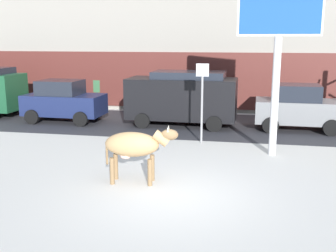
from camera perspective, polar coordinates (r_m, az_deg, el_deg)
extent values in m
plane|color=silver|center=(9.79, 0.12, -9.88)|extent=(120.00, 120.00, 0.00)
cube|color=#333338|center=(17.69, 5.12, 0.14)|extent=(60.00, 5.60, 0.01)
cube|color=#5B2823|center=(20.54, 6.09, 6.30)|extent=(43.12, 0.10, 2.80)
ellipsoid|color=tan|center=(10.46, -5.06, -2.57)|extent=(1.44, 0.70, 0.64)
cylinder|color=olive|center=(10.75, -2.22, -5.85)|extent=(0.12, 0.12, 0.70)
cylinder|color=olive|center=(10.39, -2.55, -6.51)|extent=(0.12, 0.12, 0.70)
cylinder|color=olive|center=(10.94, -7.32, -5.62)|extent=(0.12, 0.12, 0.70)
cylinder|color=olive|center=(10.58, -7.83, -6.26)|extent=(0.12, 0.12, 0.70)
cylinder|color=tan|center=(10.30, -0.99, -1.73)|extent=(0.49, 0.29, 0.44)
ellipsoid|color=olive|center=(10.25, 0.23, -1.23)|extent=(0.46, 0.27, 0.28)
cone|color=beige|center=(10.32, 0.08, -0.22)|extent=(0.07, 0.12, 0.15)
cone|color=beige|center=(10.11, -0.07, -0.48)|extent=(0.07, 0.12, 0.15)
cylinder|color=olive|center=(10.68, -8.54, -3.76)|extent=(0.06, 0.06, 0.60)
ellipsoid|color=beige|center=(10.58, -5.97, -4.11)|extent=(0.30, 0.26, 0.20)
cylinder|color=silver|center=(13.22, 14.75, 4.05)|extent=(0.24, 0.24, 3.80)
cube|color=silver|center=(13.14, 15.41, 16.01)|extent=(2.51, 0.69, 1.82)
cube|color=#1E51B2|center=(13.11, 15.42, 16.02)|extent=(2.38, 0.63, 1.70)
cylinder|color=black|center=(21.90, -20.59, 2.57)|extent=(0.65, 0.24, 0.64)
cube|color=#19234C|center=(18.87, -14.28, 2.93)|extent=(3.54, 1.78, 0.90)
cube|color=#1E232D|center=(18.83, -14.81, 5.25)|extent=(1.84, 1.54, 0.64)
cylinder|color=black|center=(19.24, -10.06, 1.93)|extent=(0.65, 0.24, 0.64)
cylinder|color=black|center=(17.71, -12.12, 0.97)|extent=(0.65, 0.24, 0.64)
cylinder|color=black|center=(20.21, -16.05, 2.13)|extent=(0.65, 0.24, 0.64)
cylinder|color=black|center=(18.75, -18.47, 1.22)|extent=(0.65, 0.24, 0.64)
cube|color=black|center=(17.42, 1.94, 3.89)|extent=(4.64, 2.01, 1.70)
cube|color=#1E232D|center=(17.26, 2.96, 7.14)|extent=(3.04, 1.74, 0.30)
cylinder|color=black|center=(18.30, 7.07, 1.50)|extent=(0.65, 0.24, 0.64)
cylinder|color=black|center=(16.44, 6.46, 0.31)|extent=(0.65, 0.24, 0.64)
cylinder|color=black|center=(18.79, -2.05, 1.87)|extent=(0.65, 0.24, 0.64)
cylinder|color=black|center=(16.99, -3.62, 0.75)|extent=(0.65, 0.24, 0.64)
cube|color=slate|center=(17.41, 17.90, 1.97)|extent=(3.54, 1.78, 0.90)
cube|color=#1E232D|center=(17.28, 17.57, 4.50)|extent=(1.84, 1.54, 0.64)
cylinder|color=black|center=(18.47, 21.07, 0.87)|extent=(0.65, 0.24, 0.64)
cylinder|color=black|center=(16.82, 21.92, -0.23)|extent=(0.65, 0.24, 0.64)
cylinder|color=black|center=(18.25, 14.00, 1.20)|extent=(0.65, 0.24, 0.64)
cylinder|color=black|center=(16.58, 14.16, 0.11)|extent=(0.65, 0.24, 0.64)
cylinder|color=#282833|center=(20.88, 2.63, 3.24)|extent=(0.24, 0.24, 0.88)
cube|color=maroon|center=(20.78, 2.65, 5.31)|extent=(0.36, 0.22, 0.64)
sphere|color=tan|center=(20.73, 2.66, 6.49)|extent=(0.20, 0.20, 0.20)
cylinder|color=#282833|center=(22.07, -9.80, 3.55)|extent=(0.24, 0.24, 0.88)
cube|color=#386B42|center=(21.97, -9.87, 5.51)|extent=(0.36, 0.22, 0.64)
sphere|color=#9E7051|center=(21.93, -9.91, 6.63)|extent=(0.20, 0.20, 0.20)
cylinder|color=#282833|center=(22.90, -14.82, 3.63)|extent=(0.24, 0.24, 0.88)
cube|color=#232328|center=(22.81, -14.92, 5.52)|extent=(0.36, 0.22, 0.64)
sphere|color=#9E7051|center=(22.77, -14.98, 6.60)|extent=(0.20, 0.20, 0.20)
cylinder|color=gray|center=(14.47, 4.75, 2.28)|extent=(0.08, 0.08, 2.40)
cube|color=silver|center=(14.30, 4.85, 7.81)|extent=(0.44, 0.04, 0.44)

